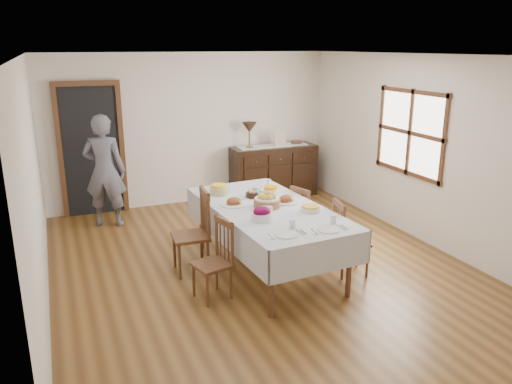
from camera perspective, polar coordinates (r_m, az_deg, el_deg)
name	(u,v)px	position (r m, az deg, el deg)	size (l,w,h in m)	color
ground	(259,265)	(6.46, 0.35, -8.35)	(6.00, 6.00, 0.00)	brown
room_shell	(235,134)	(6.29, -2.36, 6.67)	(5.02, 6.02, 2.65)	silver
dining_table	(267,214)	(6.06, 1.31, -2.58)	(1.37, 2.48, 0.83)	#BBBCBF
chair_left_near	(215,259)	(5.53, -4.67, -7.65)	(0.45, 0.45, 0.89)	#56321D
chair_left_far	(194,231)	(6.16, -7.04, -4.46)	(0.46, 0.46, 1.04)	#56321D
chair_right_near	(348,237)	(6.16, 10.42, -5.13)	(0.46, 0.46, 0.93)	#56321D
chair_right_far	(305,218)	(6.83, 5.68, -2.94)	(0.47, 0.47, 0.89)	#56321D
sideboard	(274,171)	(9.21, 2.03, 2.39)	(1.57, 0.57, 0.94)	black
person	(104,167)	(7.91, -16.95, 2.73)	(0.58, 0.37, 1.86)	slate
bread_basket	(267,201)	(6.01, 1.26, -1.04)	(0.32, 0.32, 0.17)	brown
egg_basket	(255,194)	(6.42, -0.16, -0.18)	(0.23, 0.23, 0.11)	black
ham_platter_a	(234,203)	(6.10, -2.55, -1.22)	(0.33, 0.33, 0.11)	silver
ham_platter_b	(286,200)	(6.21, 3.47, -0.92)	(0.33, 0.33, 0.11)	silver
beet_bowl	(262,214)	(5.55, 0.68, -2.56)	(0.24, 0.24, 0.16)	silver
carrot_bowl	(271,190)	(6.60, 1.75, 0.27)	(0.20, 0.20, 0.09)	silver
pineapple_bowl	(219,190)	(6.54, -4.26, 0.25)	(0.25, 0.25, 0.13)	tan
casserole_dish	(310,209)	(5.90, 6.24, -1.89)	(0.23, 0.23, 0.07)	silver
butter_dish	(266,209)	(5.83, 1.15, -1.99)	(0.15, 0.10, 0.07)	silver
setting_left	(288,231)	(5.22, 3.64, -4.46)	(0.43, 0.31, 0.10)	silver
setting_right	(329,226)	(5.40, 8.39, -3.86)	(0.43, 0.31, 0.10)	silver
glass_far_a	(228,190)	(6.57, -3.20, 0.22)	(0.06, 0.06, 0.09)	silver
glass_far_b	(268,183)	(6.92, 1.43, 1.07)	(0.07, 0.07, 0.09)	silver
runner	(272,146)	(9.12, 1.89, 5.31)	(1.30, 0.35, 0.01)	white
table_lamp	(249,128)	(8.87, -0.76, 7.30)	(0.26, 0.26, 0.46)	brown
picture_frame	(280,139)	(9.03, 2.74, 6.06)	(0.22, 0.08, 0.28)	#C2B28E
deco_bowl	(296,142)	(9.33, 4.64, 5.68)	(0.20, 0.20, 0.06)	#56321D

